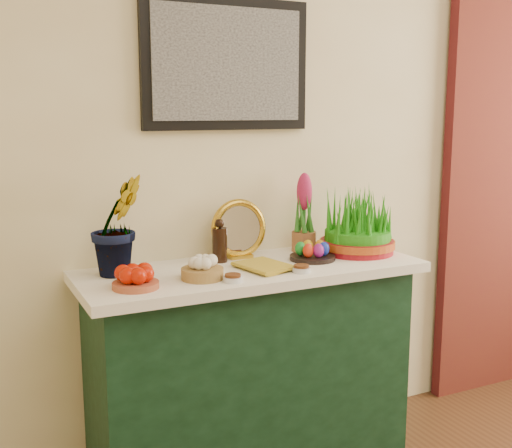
# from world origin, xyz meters

# --- Properties ---
(sideboard) EXTENTS (1.30, 0.45, 0.85)m
(sideboard) POSITION_xyz_m (-0.39, 2.00, 0.42)
(sideboard) COLOR #153A22
(sideboard) RESTS_ON ground
(tablecloth) EXTENTS (1.40, 0.55, 0.04)m
(tablecloth) POSITION_xyz_m (-0.39, 2.00, 0.87)
(tablecloth) COLOR white
(tablecloth) RESTS_ON sideboard
(hyacinth_green) EXTENTS (0.31, 0.28, 0.51)m
(hyacinth_green) POSITION_xyz_m (-0.90, 2.10, 1.15)
(hyacinth_green) COLOR #2B7924
(hyacinth_green) RESTS_ON tablecloth
(apple_bowl) EXTENTS (0.17, 0.17, 0.08)m
(apple_bowl) POSITION_xyz_m (-0.90, 1.88, 0.93)
(apple_bowl) COLOR #AB5131
(apple_bowl) RESTS_ON tablecloth
(garlic_basket) EXTENTS (0.20, 0.20, 0.09)m
(garlic_basket) POSITION_xyz_m (-0.64, 1.90, 0.93)
(garlic_basket) COLOR #AF8946
(garlic_basket) RESTS_ON tablecloth
(vinegar_cruet) EXTENTS (0.06, 0.06, 0.18)m
(vinegar_cruet) POSITION_xyz_m (-0.48, 2.12, 0.97)
(vinegar_cruet) COLOR black
(vinegar_cruet) RESTS_ON tablecloth
(mirror) EXTENTS (0.25, 0.07, 0.25)m
(mirror) POSITION_xyz_m (-0.37, 2.16, 1.01)
(mirror) COLOR gold
(mirror) RESTS_ON tablecloth
(book) EXTENTS (0.19, 0.25, 0.03)m
(book) POSITION_xyz_m (-0.45, 1.91, 0.91)
(book) COLOR gold
(book) RESTS_ON tablecloth
(spice_dish_left) EXTENTS (0.07, 0.07, 0.03)m
(spice_dish_left) POSITION_xyz_m (-0.56, 1.81, 0.90)
(spice_dish_left) COLOR silver
(spice_dish_left) RESTS_ON tablecloth
(spice_dish_right) EXTENTS (0.07, 0.07, 0.03)m
(spice_dish_right) POSITION_xyz_m (-0.26, 1.82, 0.90)
(spice_dish_right) COLOR silver
(spice_dish_right) RESTS_ON tablecloth
(egg_plate) EXTENTS (0.25, 0.25, 0.08)m
(egg_plate) POSITION_xyz_m (-0.11, 1.98, 0.92)
(egg_plate) COLOR black
(egg_plate) RESTS_ON tablecloth
(hyacinth_pink) EXTENTS (0.11, 0.11, 0.35)m
(hyacinth_pink) POSITION_xyz_m (-0.06, 2.15, 1.05)
(hyacinth_pink) COLOR #975D37
(hyacinth_pink) RESTS_ON tablecloth
(wheatgrass_sabzeh) EXTENTS (0.33, 0.33, 0.27)m
(wheatgrass_sabzeh) POSITION_xyz_m (0.13, 2.01, 1.01)
(wheatgrass_sabzeh) COLOR maroon
(wheatgrass_sabzeh) RESTS_ON tablecloth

